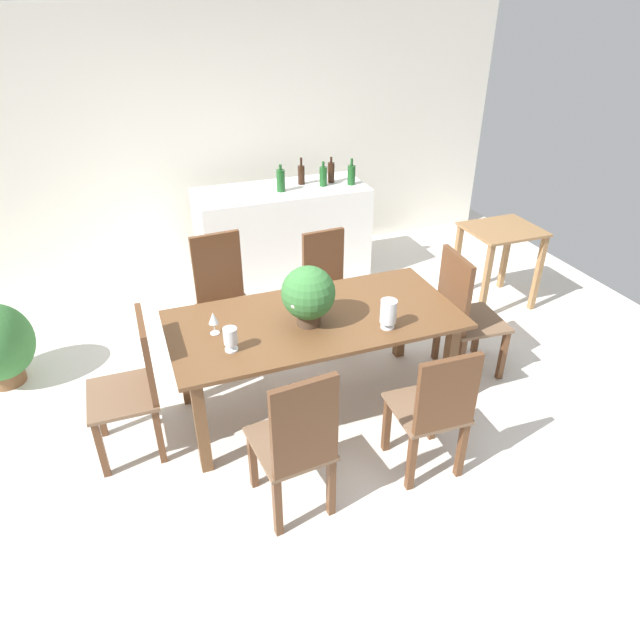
{
  "coord_description": "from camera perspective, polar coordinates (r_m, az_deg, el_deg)",
  "views": [
    {
      "loc": [
        -1.13,
        -3.4,
        2.73
      ],
      "look_at": [
        0.04,
        -0.27,
        0.72
      ],
      "focal_mm": 31.58,
      "sensor_mm": 36.0,
      "label": 1
    }
  ],
  "objects": [
    {
      "name": "wine_bottle_green",
      "position": [
        5.62,
        -4.0,
        13.94
      ],
      "size": [
        0.08,
        0.08,
        0.26
      ],
      "color": "#194C1E",
      "rests_on": "kitchen_counter"
    },
    {
      "name": "chair_far_left",
      "position": [
        4.62,
        -9.78,
        2.63
      ],
      "size": [
        0.47,
        0.51,
        1.05
      ],
      "rotation": [
        0.0,
        0.0,
        0.08
      ],
      "color": "brown",
      "rests_on": "ground"
    },
    {
      "name": "wine_bottle_clear",
      "position": [
        5.77,
        0.33,
        14.37
      ],
      "size": [
        0.08,
        0.08,
        0.24
      ],
      "color": "#194C1E",
      "rests_on": "kitchen_counter"
    },
    {
      "name": "chair_foot_end",
      "position": [
        4.46,
        14.26,
        1.01
      ],
      "size": [
        0.48,
        0.5,
        1.04
      ],
      "rotation": [
        0.0,
        0.0,
        1.49
      ],
      "color": "brown",
      "rests_on": "ground"
    },
    {
      "name": "dining_table",
      "position": [
        3.91,
        -0.53,
        -1.01
      ],
      "size": [
        1.99,
        0.95,
        0.76
      ],
      "color": "brown",
      "rests_on": "ground"
    },
    {
      "name": "ground_plane",
      "position": [
        4.5,
        -1.72,
        -6.35
      ],
      "size": [
        7.04,
        7.04,
        0.0
      ],
      "primitive_type": "plane",
      "color": "silver"
    },
    {
      "name": "crystal_vase_left",
      "position": [
        3.71,
        6.95,
        0.78
      ],
      "size": [
        0.11,
        0.11,
        0.2
      ],
      "color": "silver",
      "rests_on": "dining_table"
    },
    {
      "name": "kitchen_counter",
      "position": [
        5.88,
        -3.8,
        8.54
      ],
      "size": [
        1.71,
        0.7,
        0.98
      ],
      "primitive_type": "cube",
      "color": "white",
      "rests_on": "ground"
    },
    {
      "name": "side_table",
      "position": [
        5.6,
        17.77,
        7.09
      ],
      "size": [
        0.66,
        0.57,
        0.78
      ],
      "color": "olive",
      "rests_on": "ground"
    },
    {
      "name": "chair_far_right",
      "position": [
        4.84,
        0.78,
        3.91
      ],
      "size": [
        0.43,
        0.43,
        0.96
      ],
      "rotation": [
        0.0,
        0.0,
        0.06
      ],
      "color": "brown",
      "rests_on": "ground"
    },
    {
      "name": "chair_near_right",
      "position": [
        3.5,
        11.61,
        -8.75
      ],
      "size": [
        0.44,
        0.45,
        0.96
      ],
      "rotation": [
        0.0,
        0.0,
        3.11
      ],
      "color": "brown",
      "rests_on": "ground"
    },
    {
      "name": "chair_head_end",
      "position": [
        3.8,
        -18.16,
        -5.81
      ],
      "size": [
        0.43,
        0.48,
        0.98
      ],
      "rotation": [
        0.0,
        0.0,
        -1.58
      ],
      "color": "brown",
      "rests_on": "ground"
    },
    {
      "name": "back_wall",
      "position": [
        6.27,
        -10.07,
        17.36
      ],
      "size": [
        6.4,
        0.1,
        2.6
      ],
      "primitive_type": "cube",
      "color": "silver",
      "rests_on": "ground"
    },
    {
      "name": "wine_bottle_amber",
      "position": [
        5.88,
        1.13,
        14.74
      ],
      "size": [
        0.07,
        0.07,
        0.26
      ],
      "color": "black",
      "rests_on": "kitchen_counter"
    },
    {
      "name": "wine_bottle_tall",
      "position": [
        5.83,
        -1.91,
        14.52
      ],
      "size": [
        0.07,
        0.07,
        0.27
      ],
      "color": "black",
      "rests_on": "kitchen_counter"
    },
    {
      "name": "crystal_vase_center_near",
      "position": [
        3.51,
        -9.06,
        -1.75
      ],
      "size": [
        0.09,
        0.09,
        0.16
      ],
      "color": "silver",
      "rests_on": "dining_table"
    },
    {
      "name": "wine_bottle_dark",
      "position": [
        5.82,
        3.2,
        14.5
      ],
      "size": [
        0.08,
        0.08,
        0.26
      ],
      "color": "#194C1E",
      "rests_on": "kitchen_counter"
    },
    {
      "name": "flower_centerpiece",
      "position": [
        3.68,
        -1.21,
        2.64
      ],
      "size": [
        0.36,
        0.36,
        0.41
      ],
      "color": "#4C3828",
      "rests_on": "dining_table"
    },
    {
      "name": "wine_glass",
      "position": [
        3.69,
        -10.75,
        0.11
      ],
      "size": [
        0.07,
        0.07,
        0.16
      ],
      "color": "silver",
      "rests_on": "dining_table"
    },
    {
      "name": "chair_near_left",
      "position": [
        3.17,
        -2.32,
        -12.24
      ],
      "size": [
        0.45,
        0.51,
        1.04
      ],
      "rotation": [
        0.0,
        0.0,
        3.24
      ],
      "color": "brown",
      "rests_on": "ground"
    }
  ]
}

